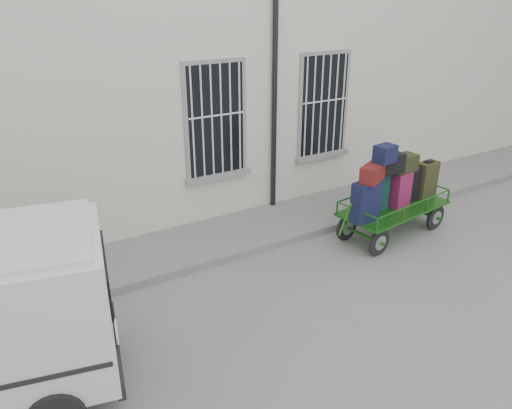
{
  "coord_description": "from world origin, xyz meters",
  "views": [
    {
      "loc": [
        -4.73,
        -5.79,
        4.65
      ],
      "look_at": [
        -0.65,
        1.0,
        1.22
      ],
      "focal_mm": 35.0,
      "sensor_mm": 36.0,
      "label": 1
    }
  ],
  "objects": [
    {
      "name": "luggage_cart",
      "position": [
        2.3,
        0.65,
        0.98
      ],
      "size": [
        2.83,
        1.36,
        2.02
      ],
      "rotation": [
        0.0,
        0.0,
        0.13
      ],
      "color": "black",
      "rests_on": "ground"
    },
    {
      "name": "building",
      "position": [
        0.0,
        5.5,
        3.0
      ],
      "size": [
        24.0,
        5.15,
        6.0
      ],
      "color": "beige",
      "rests_on": "ground"
    },
    {
      "name": "ground",
      "position": [
        0.0,
        0.0,
        0.0
      ],
      "size": [
        80.0,
        80.0,
        0.0
      ],
      "primitive_type": "plane",
      "color": "slate",
      "rests_on": "ground"
    },
    {
      "name": "sidewalk",
      "position": [
        0.0,
        2.2,
        0.07
      ],
      "size": [
        24.0,
        1.7,
        0.15
      ],
      "primitive_type": "cube",
      "color": "slate",
      "rests_on": "ground"
    }
  ]
}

